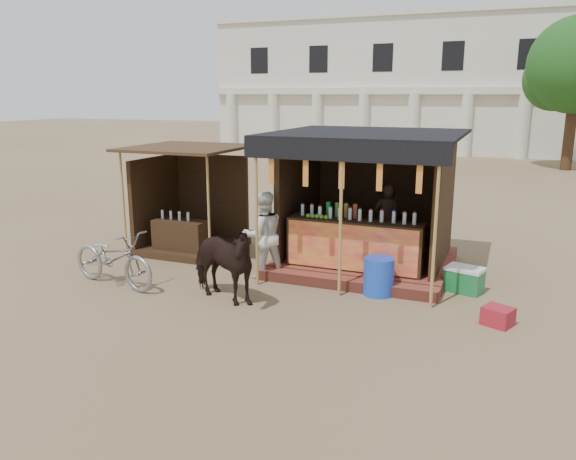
% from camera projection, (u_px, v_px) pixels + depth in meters
% --- Properties ---
extents(ground, '(120.00, 120.00, 0.00)m').
position_uv_depth(ground, '(251.00, 319.00, 8.96)').
color(ground, '#846B4C').
rests_on(ground, ground).
extents(main_stall, '(3.60, 3.61, 2.78)m').
position_uv_depth(main_stall, '(367.00, 219.00, 11.38)').
color(main_stall, '#974131').
rests_on(main_stall, ground).
extents(secondary_stall, '(2.40, 2.40, 2.38)m').
position_uv_depth(secondary_stall, '(186.00, 213.00, 12.83)').
color(secondary_stall, '#372614').
rests_on(secondary_stall, ground).
extents(cow, '(1.79, 1.23, 1.38)m').
position_uv_depth(cow, '(220.00, 263.00, 9.57)').
color(cow, black).
rests_on(cow, ground).
extents(motorbike, '(2.13, 1.08, 1.07)m').
position_uv_depth(motorbike, '(113.00, 258.00, 10.41)').
color(motorbike, gray).
rests_on(motorbike, ground).
extents(bystander, '(1.05, 1.03, 1.70)m').
position_uv_depth(bystander, '(263.00, 235.00, 10.81)').
color(bystander, silver).
rests_on(bystander, ground).
extents(blue_barrel, '(0.71, 0.71, 0.68)m').
position_uv_depth(blue_barrel, '(379.00, 276.00, 9.97)').
color(blue_barrel, blue).
rests_on(blue_barrel, ground).
extents(red_crate, '(0.53, 0.50, 0.29)m').
position_uv_depth(red_crate, '(498.00, 316.00, 8.68)').
color(red_crate, maroon).
rests_on(red_crate, ground).
extents(cooler, '(0.74, 0.60, 0.46)m').
position_uv_depth(cooler, '(464.00, 279.00, 10.15)').
color(cooler, '#1A7738').
rests_on(cooler, ground).
extents(background_building, '(26.00, 7.45, 8.18)m').
position_uv_depth(background_building, '(425.00, 87.00, 35.75)').
color(background_building, silver).
rests_on(background_building, ground).
extents(tree, '(4.50, 4.40, 7.00)m').
position_uv_depth(tree, '(572.00, 69.00, 25.73)').
color(tree, '#382314').
rests_on(tree, ground).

